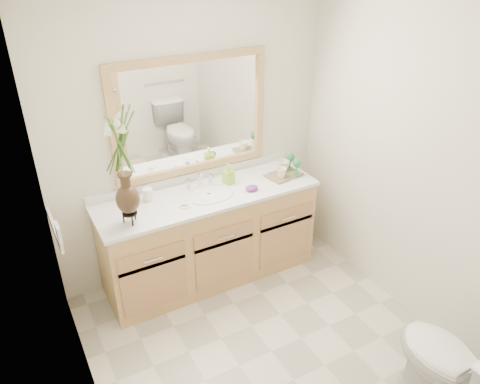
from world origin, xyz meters
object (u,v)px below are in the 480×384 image
tumbler (148,194)px  tray (284,175)px  flower_vase (121,152)px  toilet (452,369)px  soap_bottle (229,175)px

tumbler → tray: tumbler is taller
flower_vase → toilet: bearing=-52.7°
soap_bottle → toilet: bearing=-86.1°
flower_vase → tray: 1.50m
toilet → tumbler: tumbler is taller
toilet → soap_bottle: 2.13m
flower_vase → tray: flower_vase is taller
toilet → soap_bottle: soap_bottle is taller
toilet → flower_vase: flower_vase is taller
tumbler → flower_vase: bearing=-131.3°
tumbler → tray: size_ratio=0.33×
flower_vase → tumbler: (0.22, 0.25, -0.51)m
tumbler → soap_bottle: soap_bottle is taller
toilet → flower_vase: bearing=-52.7°
flower_vase → soap_bottle: size_ratio=5.12×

